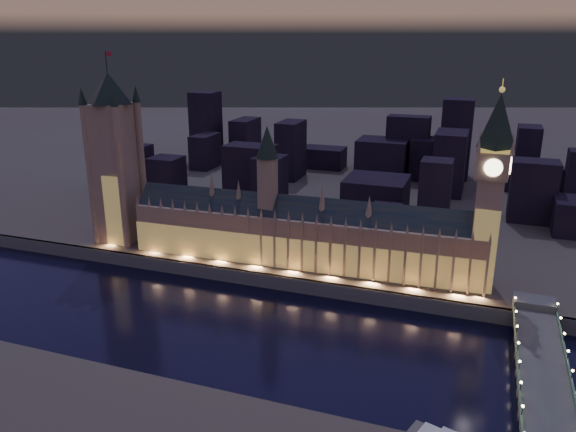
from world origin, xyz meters
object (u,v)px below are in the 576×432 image
(palace_of_westminster, at_px, (299,233))
(elizabeth_tower, at_px, (492,177))
(westminster_bridge, at_px, (540,367))
(victoria_tower, at_px, (115,151))

(palace_of_westminster, height_order, elizabeth_tower, elizabeth_tower)
(palace_of_westminster, bearing_deg, westminster_bridge, -27.77)
(palace_of_westminster, height_order, westminster_bridge, palace_of_westminster)
(victoria_tower, distance_m, westminster_bridge, 258.81)
(elizabeth_tower, xyz_separation_m, westminster_bridge, (25.27, -65.37, -60.94))
(palace_of_westminster, distance_m, elizabeth_tower, 106.55)
(victoria_tower, bearing_deg, elizabeth_tower, 0.00)
(elizabeth_tower, height_order, westminster_bridge, elizabeth_tower)
(palace_of_westminster, xyz_separation_m, victoria_tower, (-119.47, 0.17, 39.03))
(palace_of_westminster, distance_m, victoria_tower, 125.68)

